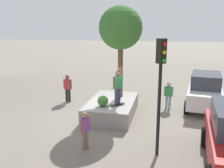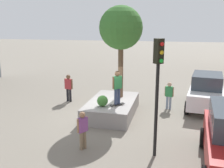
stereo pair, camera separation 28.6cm
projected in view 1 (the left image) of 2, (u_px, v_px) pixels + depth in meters
name	position (u px, v px, depth m)	size (l,w,h in m)	color
ground_plane	(104.00, 117.00, 13.51)	(120.00, 120.00, 0.00)	gray
planter_ledge	(112.00, 107.00, 13.79)	(4.01, 2.36, 0.79)	gray
plaza_tree	(121.00, 28.00, 13.56)	(2.31, 2.31, 4.94)	brown
boxwood_shrub	(103.00, 101.00, 12.68)	(0.54, 0.54, 0.54)	#3D7A33
skateboard	(118.00, 104.00, 12.86)	(0.71, 0.72, 0.07)	black
skateboarder	(118.00, 85.00, 12.64)	(0.47, 0.44, 1.68)	navy
police_car	(205.00, 91.00, 14.82)	(4.49, 2.47, 1.99)	white
traffic_light_corner	(160.00, 78.00, 8.94)	(0.37, 0.37, 4.30)	black
bystander_watching	(68.00, 86.00, 15.92)	(0.28, 0.57, 1.72)	black
passerby_with_bag	(168.00, 93.00, 14.64)	(0.28, 0.52, 1.57)	#8C9EB7
pedestrian_crossing	(85.00, 128.00, 9.86)	(0.46, 0.36, 1.53)	#847056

